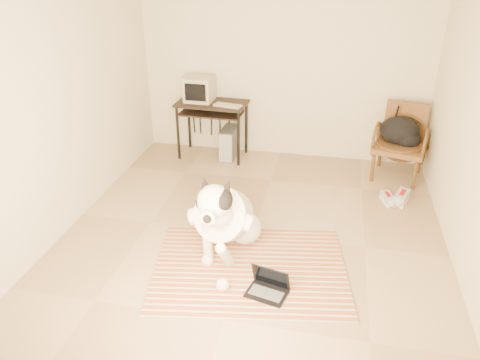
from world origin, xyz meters
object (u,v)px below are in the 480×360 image
(computer_desk, at_px, (212,110))
(backpack, at_px, (401,132))
(dog, at_px, (225,218))
(crt_monitor, at_px, (199,89))
(rattan_chair, at_px, (401,142))
(laptop, at_px, (268,287))
(pc_tower, at_px, (229,143))

(computer_desk, xyz_separation_m, backpack, (2.56, -0.12, -0.08))
(dog, bearing_deg, crt_monitor, 111.32)
(computer_desk, relative_size, backpack, 1.95)
(computer_desk, bearing_deg, dog, -72.34)
(dog, xyz_separation_m, rattan_chair, (1.85, 2.18, 0.09))
(dog, distance_m, crt_monitor, 2.59)
(laptop, bearing_deg, pc_tower, 109.43)
(dog, relative_size, pc_tower, 2.93)
(laptop, bearing_deg, crt_monitor, 116.39)
(rattan_chair, distance_m, backpack, 0.13)
(rattan_chair, bearing_deg, dog, -130.31)
(dog, bearing_deg, rattan_chair, 49.69)
(dog, bearing_deg, pc_tower, 101.91)
(pc_tower, distance_m, backpack, 2.36)
(computer_desk, bearing_deg, crt_monitor, 163.27)
(computer_desk, bearing_deg, backpack, -2.68)
(pc_tower, bearing_deg, rattan_chair, -3.40)
(crt_monitor, height_order, backpack, crt_monitor)
(dog, distance_m, computer_desk, 2.43)
(crt_monitor, height_order, rattan_chair, crt_monitor)
(backpack, bearing_deg, crt_monitor, 176.33)
(computer_desk, distance_m, crt_monitor, 0.34)
(laptop, xyz_separation_m, backpack, (1.31, 2.73, 0.53))
(pc_tower, xyz_separation_m, rattan_chair, (2.33, -0.14, 0.26))
(crt_monitor, height_order, pc_tower, crt_monitor)
(rattan_chair, bearing_deg, pc_tower, 176.60)
(backpack, bearing_deg, pc_tower, 176.52)
(computer_desk, bearing_deg, laptop, -66.24)
(crt_monitor, bearing_deg, backpack, -3.67)
(rattan_chair, height_order, backpack, rattan_chair)
(backpack, bearing_deg, rattan_chair, 9.12)
(backpack, bearing_deg, dog, -130.13)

